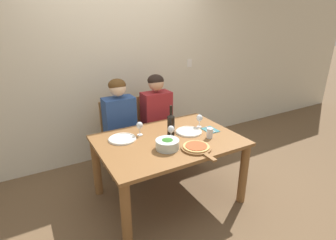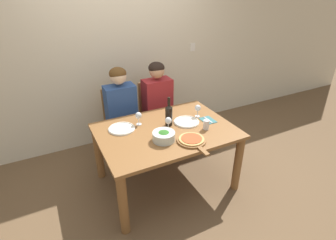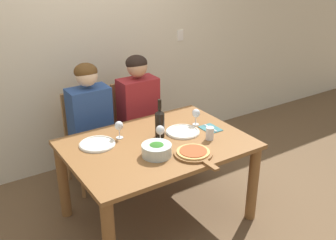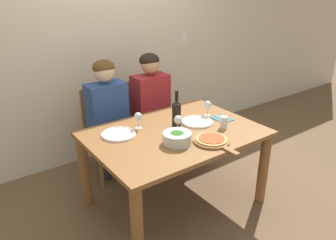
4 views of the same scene
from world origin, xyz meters
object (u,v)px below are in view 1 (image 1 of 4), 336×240
Objects in this scene: pizza_on_board at (197,148)px; water_tumbler at (210,133)px; chair_left at (118,133)px; wine_glass_centre at (171,130)px; wine_glass_right at (199,119)px; dinner_plate_right at (189,132)px; wine_glass_left at (140,126)px; dinner_plate_left at (122,139)px; fork_on_napkin at (210,130)px; chair_right at (154,126)px; broccoli_bowl at (167,144)px; wine_bottle at (171,124)px; person_man at (157,112)px; person_woman at (120,118)px.

water_tumbler is at bearing 28.49° from pizza_on_board.
wine_glass_centre is (0.27, -0.89, 0.33)m from chair_left.
wine_glass_right reaches higher than water_tumbler.
pizza_on_board is 0.57m from wine_glass_right.
wine_glass_right is (0.19, 0.07, 0.10)m from dinner_plate_right.
dinner_plate_left is at bearing -175.28° from wine_glass_left.
dinner_plate_left is 0.51m from wine_glass_centre.
chair_right is at bearing 106.11° from fork_on_napkin.
chair_left is 8.57× the size of water_tumbler.
dinner_plate_right is at bearing -160.06° from wine_glass_right.
broccoli_bowl is 0.51m from water_tumbler.
wine_glass_right is at bearing 4.42° from wine_bottle.
person_man reaches higher than wine_glass_centre.
person_man is 11.53× the size of water_tumbler.
dinner_plate_right is 0.26m from fork_on_napkin.
person_woman is 3.73× the size of wine_bottle.
dinner_plate_left is 1.00× the size of dinner_plate_right.
chair_right is 1.16m from broccoli_bowl.
fork_on_napkin is at bearing -1.79° from wine_glass_centre.
person_man is 8.19× the size of wine_glass_right.
broccoli_bowl is 0.22m from wine_glass_centre.
dinner_plate_left is 1.92× the size of wine_glass_right.
chair_left is 1.00× the size of chair_right.
person_woman is 0.90m from dinner_plate_right.
fork_on_napkin is at bearing -68.60° from wine_glass_right.
wine_glass_left is (0.03, -0.64, 0.33)m from chair_left.
chair_left reaches higher than wine_glass_centre.
water_tumbler is (0.64, -0.95, 0.03)m from person_woman.
chair_right reaches higher than wine_glass_left.
dinner_plate_right is at bearing -88.85° from chair_right.
person_man is at bearing 38.38° from dinner_plate_left.
chair_left is 4.01× the size of broccoli_bowl.
person_man reaches higher than wine_bottle.
wine_glass_left is 1.00× the size of wine_glass_centre.
person_man is 1.11m from pizza_on_board.
chair_right is 0.98m from dinner_plate_left.
wine_glass_centre is at bearing -28.16° from dinner_plate_left.
person_man is 2.84× the size of pizza_on_board.
chair_left is 6.09× the size of wine_glass_centre.
water_tumbler is at bearing -58.81° from chair_left.
water_tumbler is at bearing -0.39° from broccoli_bowl.
broccoli_bowl is 2.14× the size of water_tumbler.
wine_bottle reaches higher than pizza_on_board.
dinner_plate_left is at bearing -107.62° from person_woman.
wine_bottle is at bearing -105.26° from person_man.
dinner_plate_left is (-0.69, -0.54, -0.02)m from person_man.
person_man is at bearing 0.00° from person_woman.
person_woman is at bearing 98.09° from broccoli_bowl.
chair_left is 0.51m from chair_right.
chair_right reaches higher than fork_on_napkin.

